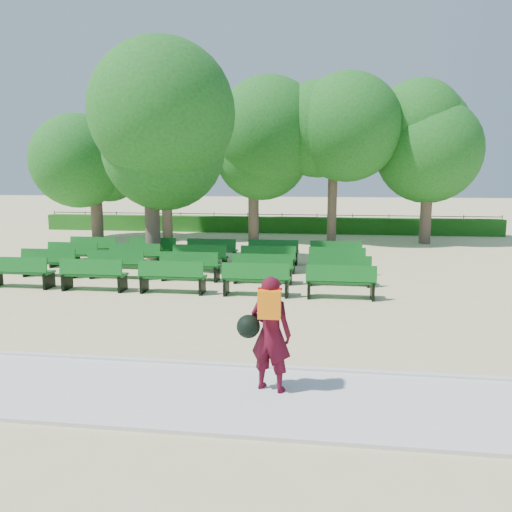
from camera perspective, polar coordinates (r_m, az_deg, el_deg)
The scene contains 9 objects.
ground at distance 14.98m, azimuth -5.55°, elevation -3.41°, with size 120.00×120.00×0.00m, color #CFC189.
paving at distance 8.28m, azimuth -17.78°, elevation -14.31°, with size 30.00×2.20×0.06m, color silver.
curb at distance 9.24m, azimuth -14.68°, elevation -11.50°, with size 30.00×0.12×0.10m, color silver.
hedge at distance 28.56m, azimuth 0.91°, elevation 3.61°, with size 26.00×0.70×0.90m, color #1D5D18.
fence at distance 29.00m, azimuth 1.00°, elevation 2.80°, with size 26.00×0.10×1.02m, color black, non-canonical shape.
tree_line at distance 24.67m, azimuth -0.21°, elevation 1.66°, with size 21.80×6.80×7.04m, color #1C631D, non-canonical shape.
bench_array at distance 16.53m, azimuth -6.86°, elevation -1.89°, with size 1.86×0.61×1.16m.
tree_among at distance 18.35m, azimuth -12.06°, elevation 13.14°, with size 5.03×5.03×6.86m.
person at distance 7.51m, azimuth 1.48°, elevation -8.68°, with size 0.87×0.58×1.76m.
Camera 1 is at (3.41, -14.21, 3.29)m, focal length 35.00 mm.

